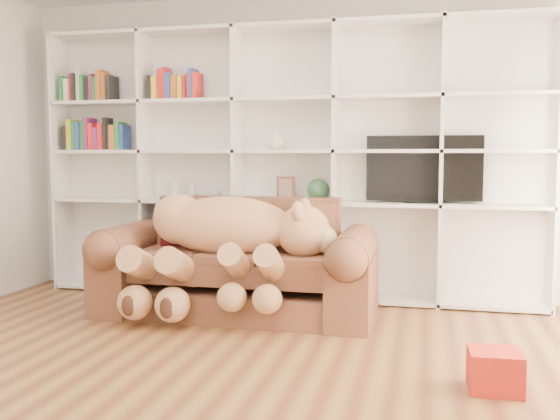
% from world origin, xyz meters
% --- Properties ---
extents(floor, '(5.00, 5.00, 0.00)m').
position_xyz_m(floor, '(0.00, 0.00, 0.00)').
color(floor, brown).
rests_on(floor, ground).
extents(wall_back, '(5.00, 0.02, 2.70)m').
position_xyz_m(wall_back, '(0.00, 2.50, 1.35)').
color(wall_back, white).
rests_on(wall_back, floor).
extents(bookshelf, '(4.43, 0.35, 2.40)m').
position_xyz_m(bookshelf, '(-0.24, 2.36, 1.31)').
color(bookshelf, white).
rests_on(bookshelf, floor).
extents(sofa, '(2.17, 0.94, 0.91)m').
position_xyz_m(sofa, '(-0.25, 1.68, 0.34)').
color(sofa, brown).
rests_on(sofa, floor).
extents(teddy_bear, '(1.57, 0.87, 0.91)m').
position_xyz_m(teddy_bear, '(-0.30, 1.50, 0.63)').
color(teddy_bear, tan).
rests_on(teddy_bear, sofa).
extents(throw_pillow, '(0.44, 0.30, 0.42)m').
position_xyz_m(throw_pillow, '(-0.75, 1.83, 0.67)').
color(throw_pillow, '#5B0F0F').
rests_on(throw_pillow, sofa).
extents(gift_box, '(0.28, 0.27, 0.22)m').
position_xyz_m(gift_box, '(1.58, 0.40, 0.11)').
color(gift_box, red).
rests_on(gift_box, floor).
extents(tv, '(0.96, 0.18, 0.57)m').
position_xyz_m(tv, '(1.18, 2.35, 1.14)').
color(tv, black).
rests_on(tv, bookshelf).
extents(picture_frame, '(0.17, 0.05, 0.20)m').
position_xyz_m(picture_frame, '(-0.00, 2.30, 0.98)').
color(picture_frame, brown).
rests_on(picture_frame, bookshelf).
extents(green_vase, '(0.20, 0.20, 0.20)m').
position_xyz_m(green_vase, '(0.29, 2.30, 0.96)').
color(green_vase, '#315F39').
rests_on(green_vase, bookshelf).
extents(figurine_tall, '(0.08, 0.08, 0.16)m').
position_xyz_m(figurine_tall, '(-1.06, 2.30, 0.94)').
color(figurine_tall, beige).
rests_on(figurine_tall, bookshelf).
extents(figurine_short, '(0.09, 0.09, 0.14)m').
position_xyz_m(figurine_short, '(-0.89, 2.30, 0.93)').
color(figurine_short, beige).
rests_on(figurine_short, bookshelf).
extents(snow_globe, '(0.10, 0.10, 0.10)m').
position_xyz_m(snow_globe, '(-0.65, 2.30, 0.92)').
color(snow_globe, silver).
rests_on(snow_globe, bookshelf).
extents(shelf_vase, '(0.17, 0.17, 0.18)m').
position_xyz_m(shelf_vase, '(-0.09, 2.30, 1.40)').
color(shelf_vase, silver).
rests_on(shelf_vase, bookshelf).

